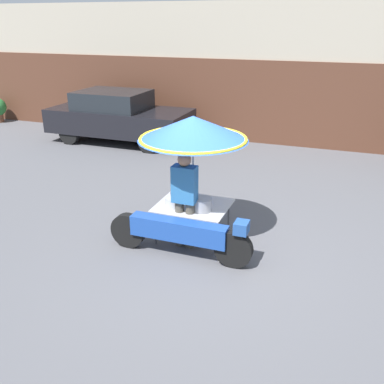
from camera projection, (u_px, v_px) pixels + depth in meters
ground_plane at (205, 253)px, 6.81m from camera, size 36.00×36.00×0.00m
shopfront_building at (289, 73)px, 12.89m from camera, size 28.00×2.06×3.97m
vendor_motorcycle_cart at (192, 149)px, 6.64m from camera, size 2.34×1.74×2.09m
vendor_person at (185, 196)px, 6.71m from camera, size 0.38×0.22×1.60m
parked_car at (118, 116)px, 12.79m from camera, size 4.22×1.79×1.51m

